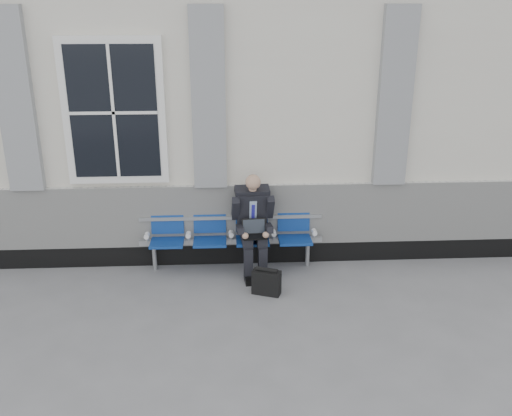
{
  "coord_description": "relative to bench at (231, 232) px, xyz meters",
  "views": [
    {
      "loc": [
        1.82,
        -6.13,
        3.72
      ],
      "look_at": [
        2.2,
        0.9,
        1.06
      ],
      "focal_mm": 40.0,
      "sensor_mm": 36.0,
      "label": 1
    }
  ],
  "objects": [
    {
      "name": "station_building",
      "position": [
        -1.89,
        2.15,
        1.67
      ],
      "size": [
        14.4,
        4.4,
        4.49
      ],
      "color": "silver",
      "rests_on": "ground"
    },
    {
      "name": "ground",
      "position": [
        -1.87,
        -1.32,
        -0.55
      ],
      "size": [
        70.0,
        70.0,
        0.0
      ],
      "primitive_type": "plane",
      "color": "slate",
      "rests_on": "ground"
    },
    {
      "name": "bench",
      "position": [
        0.0,
        0.0,
        0.0
      ],
      "size": [
        2.6,
        0.47,
        0.91
      ],
      "color": "#9EA0A3",
      "rests_on": "ground"
    },
    {
      "name": "briefcase",
      "position": [
        0.45,
        -0.82,
        -0.38
      ],
      "size": [
        0.4,
        0.28,
        0.38
      ],
      "color": "black",
      "rests_on": "ground"
    },
    {
      "name": "businessman",
      "position": [
        0.31,
        -0.14,
        0.22
      ],
      "size": [
        0.59,
        0.8,
        1.44
      ],
      "color": "black",
      "rests_on": "ground"
    }
  ]
}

